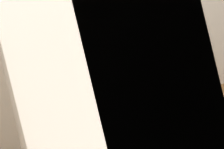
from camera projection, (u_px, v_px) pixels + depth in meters
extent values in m
plane|color=olive|center=(113.00, 143.00, 2.68)|extent=(6.00, 6.00, 0.00)
cube|color=silver|center=(96.00, 27.00, 2.41)|extent=(6.00, 0.05, 2.60)
cube|color=silver|center=(120.00, 27.00, 2.52)|extent=(0.90, 0.01, 0.80)
cube|color=beige|center=(4.00, 53.00, 1.70)|extent=(0.05, 6.00, 2.60)
cube|color=#381E14|center=(114.00, 91.00, 2.37)|extent=(1.35, 0.67, 0.03)
cube|color=#381E14|center=(55.00, 139.00, 2.24)|extent=(0.02, 0.62, 0.70)
cube|color=#381E14|center=(160.00, 103.00, 2.82)|extent=(0.02, 0.62, 0.70)
cube|color=#321B12|center=(148.00, 109.00, 2.70)|extent=(0.41, 0.57, 0.66)
cube|color=#8C338C|center=(111.00, 82.00, 2.48)|extent=(0.20, 0.14, 0.04)
cube|color=#338C4C|center=(111.00, 78.00, 2.48)|extent=(0.21, 0.15, 0.03)
cube|color=black|center=(110.00, 77.00, 2.45)|extent=(0.24, 0.21, 0.02)
cube|color=black|center=(111.00, 73.00, 2.45)|extent=(0.23, 0.19, 0.04)
cube|color=beige|center=(111.00, 71.00, 2.43)|extent=(0.19, 0.17, 0.04)
cube|color=#B22D33|center=(111.00, 67.00, 2.43)|extent=(0.21, 0.21, 0.02)
cube|color=white|center=(103.00, 95.00, 2.22)|extent=(0.20, 0.19, 0.04)
cube|color=yellow|center=(101.00, 92.00, 2.20)|extent=(0.19, 0.18, 0.04)
cube|color=beige|center=(102.00, 89.00, 2.19)|extent=(0.20, 0.18, 0.03)
cube|color=gray|center=(143.00, 77.00, 2.58)|extent=(0.19, 0.18, 0.03)
cube|color=black|center=(142.00, 76.00, 2.57)|extent=(0.19, 0.19, 0.02)
cube|color=#8C338C|center=(142.00, 73.00, 2.58)|extent=(0.21, 0.17, 0.02)
cube|color=white|center=(142.00, 72.00, 2.57)|extent=(0.25, 0.15, 0.02)
cube|color=#338C4C|center=(143.00, 70.00, 2.54)|extent=(0.23, 0.14, 0.04)
cube|color=beige|center=(142.00, 67.00, 2.53)|extent=(0.19, 0.15, 0.03)
cube|color=#2672B2|center=(143.00, 64.00, 2.52)|extent=(0.20, 0.16, 0.04)
cube|color=#B7BABF|center=(111.00, 66.00, 2.41)|extent=(0.31, 0.21, 0.01)
cube|color=#B7BABF|center=(105.00, 53.00, 2.47)|extent=(0.31, 0.05, 0.20)
cube|color=#59A5E5|center=(105.00, 53.00, 2.46)|extent=(0.28, 0.04, 0.18)
cube|color=black|center=(102.00, 87.00, 2.17)|extent=(0.43, 0.17, 0.02)
ellipsoid|color=#A5A8AD|center=(137.00, 81.00, 2.49)|extent=(0.06, 0.10, 0.04)
cylinder|color=white|center=(60.00, 96.00, 2.15)|extent=(0.08, 0.08, 0.10)
torus|color=white|center=(65.00, 94.00, 2.17)|extent=(0.05, 0.01, 0.05)
cube|color=black|center=(149.00, 93.00, 2.29)|extent=(0.11, 0.15, 0.01)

